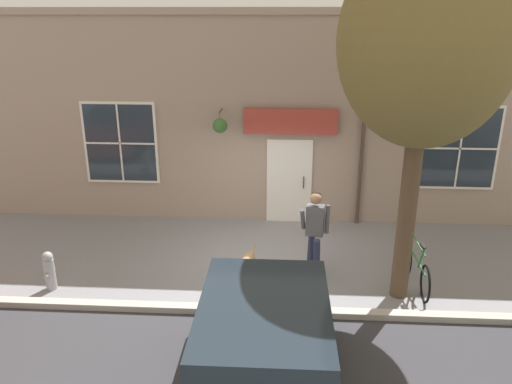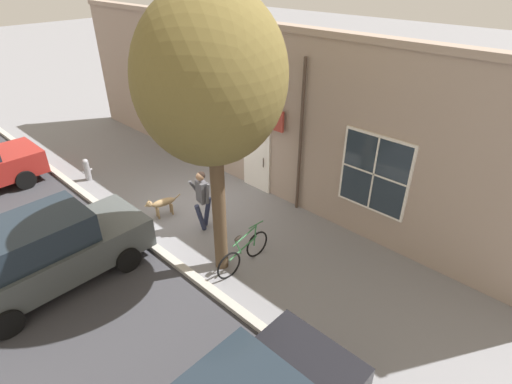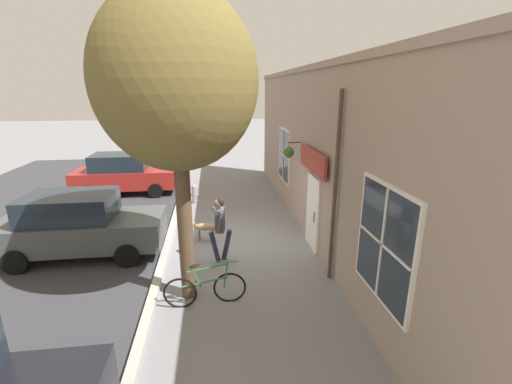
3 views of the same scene
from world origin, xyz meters
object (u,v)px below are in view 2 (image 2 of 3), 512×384
Objects in this scene: dog_on_leash at (162,203)px; leaning_bicycle at (244,253)px; pedestrian_walking at (202,195)px; fire_hydrant at (87,169)px; street_tree_by_curb at (213,83)px; parked_car_mid_block at (47,251)px.

leaning_bicycle is (-0.10, 3.24, -0.06)m from dog_on_leash.
pedestrian_walking is 2.27× the size of fire_hydrant.
street_tree_by_curb is at bearing 91.85° from fire_hydrant.
dog_on_leash is at bearing -171.65° from parked_car_mid_block.
leaning_bicycle is (0.37, 1.93, -0.68)m from pedestrian_walking.
pedestrian_walking is 0.41× the size of parked_car_mid_block.
pedestrian_walking reaches higher than leaning_bicycle.
leaning_bicycle is at bearing 79.06° from pedestrian_walking.
pedestrian_walking is 3.80m from street_tree_by_curb.
dog_on_leash is 0.18× the size of street_tree_by_curb.
leaning_bicycle is at bearing 91.82° from dog_on_leash.
parked_car_mid_block is (3.31, 0.49, 0.44)m from dog_on_leash.
parked_car_mid_block is (3.08, -2.36, -3.58)m from street_tree_by_curb.
street_tree_by_curb reaches higher than pedestrian_walking.
dog_on_leash is 0.63× the size of leaning_bicycle.
pedestrian_walking is at bearing 100.43° from fire_hydrant.
street_tree_by_curb is 3.59× the size of leaning_bicycle.
street_tree_by_curb is 4.11m from leaning_bicycle.
parked_car_mid_block is at bearing -12.22° from pedestrian_walking.
dog_on_leash is at bearing -94.67° from street_tree_by_curb.
pedestrian_walking is at bearing 110.00° from dog_on_leash.
street_tree_by_curb is at bearing 85.33° from dog_on_leash.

